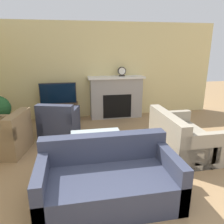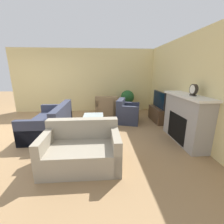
{
  "view_description": "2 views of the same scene",
  "coord_description": "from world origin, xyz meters",
  "px_view_note": "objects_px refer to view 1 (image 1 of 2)",
  "views": [
    {
      "loc": [
        -0.38,
        -1.74,
        2.05
      ],
      "look_at": [
        0.48,
        2.77,
        0.65
      ],
      "focal_mm": 35.0,
      "sensor_mm": 36.0,
      "label": 1
    },
    {
      "loc": [
        4.33,
        2.29,
        1.75
      ],
      "look_at": [
        0.37,
        2.59,
        0.67
      ],
      "focal_mm": 24.0,
      "sensor_mm": 36.0,
      "label": 2
    }
  ],
  "objects_px": {
    "couch_loveseat": "(181,139)",
    "armchair_accent": "(59,124)",
    "couch_sectional": "(108,180)",
    "armchair_by_window": "(7,138)",
    "mantel_clock": "(122,71)",
    "coffee_table": "(96,137)",
    "tv": "(58,93)"
  },
  "relations": [
    {
      "from": "couch_loveseat",
      "to": "armchair_accent",
      "type": "height_order",
      "value": "same"
    },
    {
      "from": "couch_sectional",
      "to": "armchair_by_window",
      "type": "distance_m",
      "value": 2.45
    },
    {
      "from": "mantel_clock",
      "to": "coffee_table",
      "type": "bearing_deg",
      "value": -113.68
    },
    {
      "from": "armchair_by_window",
      "to": "armchair_accent",
      "type": "relative_size",
      "value": 1.01
    },
    {
      "from": "couch_sectional",
      "to": "armchair_by_window",
      "type": "bearing_deg",
      "value": 134.79
    },
    {
      "from": "couch_sectional",
      "to": "mantel_clock",
      "type": "distance_m",
      "value": 3.87
    },
    {
      "from": "armchair_accent",
      "to": "couch_sectional",
      "type": "bearing_deg",
      "value": 123.78
    },
    {
      "from": "couch_loveseat",
      "to": "mantel_clock",
      "type": "distance_m",
      "value": 2.78
    },
    {
      "from": "armchair_by_window",
      "to": "armchair_accent",
      "type": "height_order",
      "value": "same"
    },
    {
      "from": "couch_loveseat",
      "to": "mantel_clock",
      "type": "height_order",
      "value": "mantel_clock"
    },
    {
      "from": "armchair_by_window",
      "to": "armchair_accent",
      "type": "xyz_separation_m",
      "value": [
        0.97,
        0.65,
        0.0
      ]
    },
    {
      "from": "couch_sectional",
      "to": "tv",
      "type": "bearing_deg",
      "value": 102.66
    },
    {
      "from": "tv",
      "to": "couch_sectional",
      "type": "xyz_separation_m",
      "value": [
        0.79,
        -3.52,
        -0.51
      ]
    },
    {
      "from": "tv",
      "to": "coffee_table",
      "type": "xyz_separation_m",
      "value": [
        0.78,
        -2.29,
        -0.39
      ]
    },
    {
      "from": "couch_loveseat",
      "to": "couch_sectional",
      "type": "bearing_deg",
      "value": 123.5
    },
    {
      "from": "couch_sectional",
      "to": "armchair_by_window",
      "type": "xyz_separation_m",
      "value": [
        -1.72,
        1.74,
        0.02
      ]
    },
    {
      "from": "couch_sectional",
      "to": "armchair_by_window",
      "type": "height_order",
      "value": "same"
    },
    {
      "from": "couch_loveseat",
      "to": "mantel_clock",
      "type": "bearing_deg",
      "value": 14.31
    },
    {
      "from": "tv",
      "to": "coffee_table",
      "type": "height_order",
      "value": "tv"
    },
    {
      "from": "armchair_accent",
      "to": "tv",
      "type": "bearing_deg",
      "value": -71.71
    },
    {
      "from": "couch_loveseat",
      "to": "coffee_table",
      "type": "xyz_separation_m",
      "value": [
        -1.66,
        0.14,
        0.11
      ]
    },
    {
      "from": "couch_sectional",
      "to": "armchair_accent",
      "type": "xyz_separation_m",
      "value": [
        -0.75,
        2.39,
        0.02
      ]
    },
    {
      "from": "couch_loveseat",
      "to": "armchair_accent",
      "type": "xyz_separation_m",
      "value": [
        -2.4,
        1.29,
        0.01
      ]
    },
    {
      "from": "couch_loveseat",
      "to": "mantel_clock",
      "type": "xyz_separation_m",
      "value": [
        -0.63,
        2.49,
        1.06
      ]
    },
    {
      "from": "couch_loveseat",
      "to": "coffee_table",
      "type": "distance_m",
      "value": 1.67
    },
    {
      "from": "mantel_clock",
      "to": "armchair_accent",
      "type": "bearing_deg",
      "value": -146.0
    },
    {
      "from": "armchair_accent",
      "to": "coffee_table",
      "type": "distance_m",
      "value": 1.37
    },
    {
      "from": "couch_sectional",
      "to": "mantel_clock",
      "type": "bearing_deg",
      "value": 74.12
    },
    {
      "from": "coffee_table",
      "to": "couch_sectional",
      "type": "bearing_deg",
      "value": -89.51
    },
    {
      "from": "couch_sectional",
      "to": "armchair_accent",
      "type": "distance_m",
      "value": 2.5
    },
    {
      "from": "armchair_by_window",
      "to": "mantel_clock",
      "type": "distance_m",
      "value": 3.47
    },
    {
      "from": "armchair_accent",
      "to": "armchair_by_window",
      "type": "bearing_deg",
      "value": 50.09
    }
  ]
}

